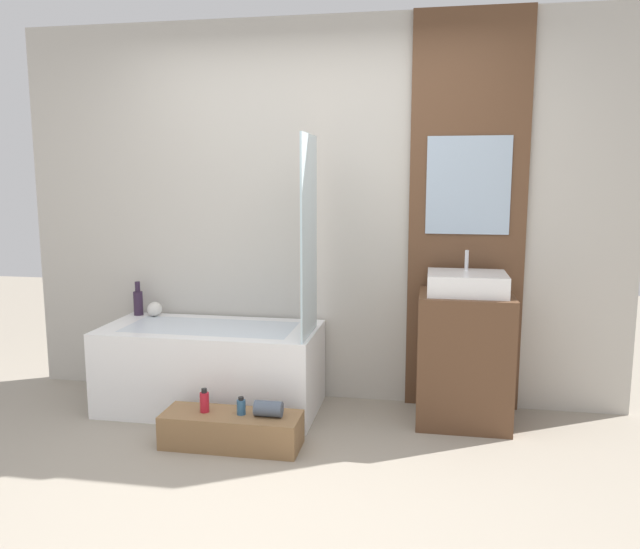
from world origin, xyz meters
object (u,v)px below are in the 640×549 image
(vase_round_light, at_px, (155,309))
(bottle_soap_primary, at_px, (204,401))
(wooden_step_bench, at_px, (232,430))
(bathtub, at_px, (211,367))
(bottle_soap_secondary, at_px, (241,407))
(vase_tall_dark, at_px, (138,301))
(sink, at_px, (467,283))

(vase_round_light, xyz_separation_m, bottle_soap_primary, (0.66, -0.79, -0.36))
(vase_round_light, bearing_deg, wooden_step_bench, -43.93)
(bathtub, bearing_deg, bottle_soap_secondary, -55.60)
(bathtub, xyz_separation_m, bottle_soap_primary, (0.16, -0.56, -0.02))
(bottle_soap_primary, bearing_deg, vase_tall_dark, 134.40)
(vase_tall_dark, height_order, bottle_soap_secondary, vase_tall_dark)
(wooden_step_bench, xyz_separation_m, sink, (1.34, 0.63, 0.80))
(wooden_step_bench, bearing_deg, vase_round_light, 136.07)
(sink, distance_m, bottle_soap_primary, 1.74)
(vase_tall_dark, bearing_deg, bottle_soap_secondary, -38.60)
(bottle_soap_secondary, bearing_deg, bathtub, 124.40)
(wooden_step_bench, height_order, vase_round_light, vase_round_light)
(sink, distance_m, vase_tall_dark, 2.31)
(bathtub, height_order, vase_tall_dark, vase_tall_dark)
(vase_tall_dark, bearing_deg, vase_round_light, -8.03)
(bathtub, xyz_separation_m, vase_round_light, (-0.50, 0.24, 0.33))
(bottle_soap_secondary, bearing_deg, wooden_step_bench, 180.00)
(vase_tall_dark, height_order, vase_round_light, vase_tall_dark)
(wooden_step_bench, relative_size, vase_tall_dark, 3.31)
(vase_tall_dark, distance_m, bottle_soap_secondary, 1.37)
(bathtub, xyz_separation_m, vase_tall_dark, (-0.64, 0.25, 0.38))
(sink, xyz_separation_m, bottle_soap_primary, (-1.50, -0.63, -0.64))
(vase_tall_dark, bearing_deg, bottle_soap_primary, -45.60)
(wooden_step_bench, xyz_separation_m, vase_tall_dark, (-0.96, 0.81, 0.56))
(bathtub, bearing_deg, wooden_step_bench, -60.04)
(vase_tall_dark, bearing_deg, sink, -4.61)
(vase_tall_dark, height_order, bottle_soap_primary, vase_tall_dark)
(sink, bearing_deg, wooden_step_bench, -154.84)
(vase_round_light, distance_m, bottle_soap_secondary, 1.24)
(vase_tall_dark, distance_m, bottle_soap_primary, 1.21)
(bottle_soap_primary, height_order, bottle_soap_secondary, bottle_soap_primary)
(wooden_step_bench, xyz_separation_m, bottle_soap_secondary, (0.06, 0.00, 0.15))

